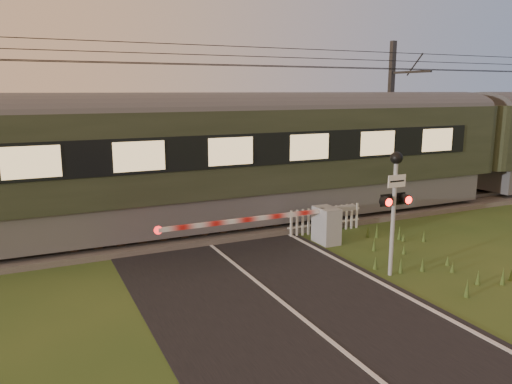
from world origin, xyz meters
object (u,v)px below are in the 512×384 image
boom_gate (319,224)px  crossing_signal (395,191)px  train (469,144)px  catenary_mast (391,117)px  picket_fence (325,219)px

boom_gate → crossing_signal: (0.24, -3.06, 1.58)m
crossing_signal → train: bearing=33.2°
crossing_signal → boom_gate: bearing=94.5°
train → catenary_mast: 3.50m
boom_gate → crossing_signal: crossing_signal is taller
train → crossing_signal: (-9.14, -5.98, -0.22)m
crossing_signal → picket_fence: size_ratio=1.14×
train → picket_fence: (-8.50, -1.89, -1.98)m
crossing_signal → catenary_mast: catenary_mast is taller
boom_gate → picket_fence: boom_gate is taller
train → catenary_mast: bearing=138.0°
picket_fence → catenary_mast: catenary_mast is taller
train → catenary_mast: (-2.47, 2.23, 1.11)m
crossing_signal → picket_fence: 4.49m
crossing_signal → picket_fence: (0.64, 4.09, -1.76)m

